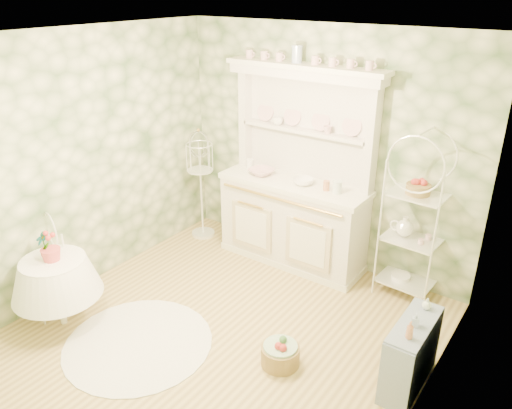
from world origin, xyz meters
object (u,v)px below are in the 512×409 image
Objects in this scene: bakers_rack at (414,217)px; floor_basket at (280,355)px; side_shelf at (411,353)px; kitchen_dresser at (294,170)px; round_table at (58,289)px; birdcage_stand at (201,185)px; cafe_chair at (42,268)px.

bakers_rack reaches higher than floor_basket.
floor_basket is (-0.49, -1.70, -0.81)m from bakers_rack.
kitchen_dresser is at bearing 141.23° from side_shelf.
round_table is (-2.54, -2.45, -0.51)m from bakers_rack.
kitchen_dresser reaches higher than side_shelf.
side_shelf is at bearing -65.20° from bakers_rack.
round_table is 2.20m from floor_basket.
round_table is 0.55× the size of birdcage_stand.
kitchen_dresser is 7.90× the size of floor_basket.
floor_basket is (2.05, 0.75, -0.30)m from round_table.
kitchen_dresser is 2.73m from round_table.
kitchen_dresser is at bearing 73.78° from cafe_chair.
floor_basket is (2.17, -1.47, -0.62)m from birdcage_stand.
round_table reaches higher than floor_basket.
cafe_chair is at bearing 171.19° from round_table.
birdcage_stand is 2.69m from floor_basket.
birdcage_stand is (-3.16, 1.05, 0.39)m from side_shelf.
bakers_rack reaches higher than round_table.
kitchen_dresser is at bearing 5.80° from birdcage_stand.
round_table is at bearing -159.82° from floor_basket.
kitchen_dresser is 3.06× the size of side_shelf.
kitchen_dresser reaches higher than floor_basket.
cafe_chair reaches higher than side_shelf.
cafe_chair is at bearing -122.70° from kitchen_dresser.
kitchen_dresser is at bearing 118.61° from floor_basket.
birdcage_stand is at bearing 145.87° from floor_basket.
side_shelf is at bearing 35.02° from cafe_chair.
bakers_rack is at bearing 43.96° from round_table.
birdcage_stand reaches higher than side_shelf.
kitchen_dresser is 2.82m from cafe_chair.
birdcage_stand reaches higher than cafe_chair.
kitchen_dresser is 1.27× the size of bakers_rack.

